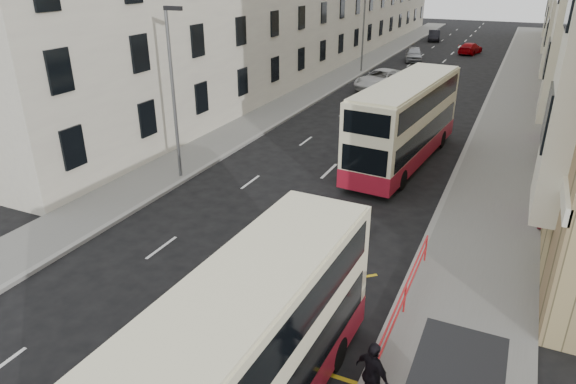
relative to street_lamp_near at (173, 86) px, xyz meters
The scene contains 16 objects.
ground 14.35m from the street_lamp_near, 62.11° to the right, with size 200.00×200.00×0.00m, color black.
pavement_right 23.47m from the street_lamp_near, 51.44° to the left, with size 4.00×120.00×0.15m, color slate.
pavement_left 18.60m from the street_lamp_near, 93.66° to the left, with size 3.00×120.00×0.15m, color slate.
kerb_right 22.30m from the street_lamp_near, 55.55° to the left, with size 0.25×120.00×0.15m, color gray.
kerb_left 18.57m from the street_lamp_near, 88.89° to the left, with size 0.25×120.00×0.15m, color gray.
road_markings 33.92m from the street_lamp_near, 79.11° to the left, with size 10.00×110.00×0.01m, color silver, non-canonical shape.
guard_railing 14.56m from the street_lamp_near, 26.38° to the right, with size 0.06×6.56×1.01m.
street_lamp_near is the anchor object (origin of this frame).
street_lamp_far 30.00m from the street_lamp_near, 90.00° to the left, with size 0.93×0.18×8.00m.
double_decker_front 16.32m from the street_lamp_near, 50.13° to the right, with size 2.67×10.28×4.07m.
double_decker_rear 11.91m from the street_lamp_near, 35.82° to the left, with size 3.59×11.27×4.42m.
pedestrian_far 16.63m from the street_lamp_near, 38.56° to the right, with size 1.05×0.44×1.79m, color black.
white_van 24.42m from the street_lamp_near, 81.25° to the left, with size 2.66×5.76×1.60m, color silver.
car_silver 38.97m from the street_lamp_near, 85.22° to the left, with size 1.78×4.42×1.51m, color #94969C.
car_dark 56.21m from the street_lamp_near, 87.65° to the left, with size 1.51×4.33×1.43m, color black.
car_red 47.23m from the street_lamp_near, 79.90° to the left, with size 1.81×4.45×1.29m, color #AC0006.
Camera 1 is at (8.40, -7.29, 9.82)m, focal length 32.00 mm.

